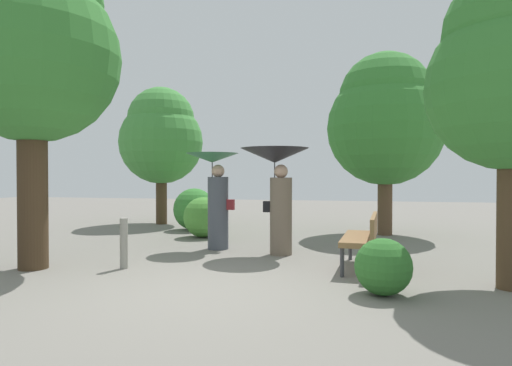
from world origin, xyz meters
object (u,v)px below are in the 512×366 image
object	(u,v)px
tree_near_left	(31,39)
path_marker_post	(124,243)
tree_mid_left	(161,135)
person_left	(216,187)
person_right	(277,177)
park_bench	(363,236)
tree_near_right	(385,118)

from	to	relation	value
tree_near_left	path_marker_post	distance (m)	3.43
tree_mid_left	person_left	bearing A→B (deg)	-53.05
person_right	park_bench	size ratio (longest dim) A/B	1.26
person_left	park_bench	xyz separation A→B (m)	(2.78, -1.26, -0.70)
tree_near_right	person_left	bearing A→B (deg)	-140.38
park_bench	tree_near_left	distance (m)	5.92
park_bench	path_marker_post	xyz separation A→B (m)	(-3.61, -0.79, -0.12)
person_left	person_right	xyz separation A→B (m)	(1.27, -0.34, 0.21)
person_right	tree_near_left	size ratio (longest dim) A/B	0.37
person_right	park_bench	distance (m)	1.98
tree_near_right	path_marker_post	bearing A→B (deg)	-130.96
person_right	tree_near_right	world-z (taller)	tree_near_right
park_bench	tree_near_left	bearing A→B (deg)	-73.00
person_left	tree_near_left	size ratio (longest dim) A/B	0.36
path_marker_post	park_bench	bearing A→B (deg)	12.39
park_bench	path_marker_post	size ratio (longest dim) A/B	1.97
person_right	path_marker_post	bearing A→B (deg)	133.47
person_left	tree_mid_left	world-z (taller)	tree_mid_left
person_left	path_marker_post	distance (m)	2.36
person_right	person_left	bearing A→B (deg)	79.40
park_bench	person_left	bearing A→B (deg)	-109.76
tree_near_left	tree_mid_left	xyz separation A→B (m)	(-0.72, 6.22, -0.91)
tree_near_right	tree_mid_left	bearing A→B (deg)	170.39
person_left	tree_mid_left	distance (m)	5.04
tree_near_right	tree_mid_left	size ratio (longest dim) A/B	1.09
person_left	person_right	distance (m)	1.33
park_bench	tree_mid_left	distance (m)	7.94
person_right	park_bench	xyz separation A→B (m)	(1.51, -0.92, -0.91)
person_left	tree_near_right	xyz separation A→B (m)	(3.38, 2.80, 1.60)
tree_near_right	person_right	bearing A→B (deg)	-123.90
person_left	tree_near_right	world-z (taller)	tree_near_right
tree_near_right	path_marker_post	world-z (taller)	tree_near_right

